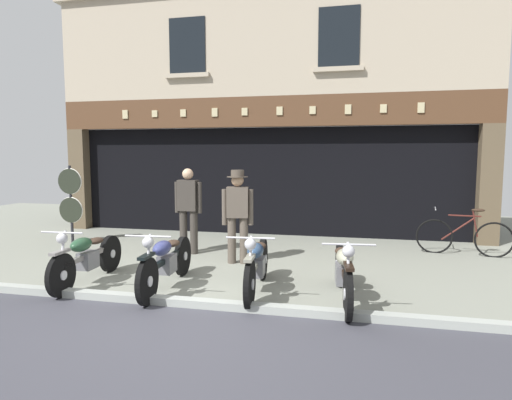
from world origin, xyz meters
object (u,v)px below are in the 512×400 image
object	(u,v)px
advert_board_near	(335,158)
tyre_sign_pole	(70,197)
motorcycle_center_left	(166,260)
shopkeeper_center	(238,211)
leaning_bicycle	(464,236)
salesman_left	(188,207)
motorcycle_center	(257,263)
motorcycle_center_right	(344,270)
motorcycle_left	(87,257)
advert_board_far	(384,156)

from	to	relation	value
advert_board_near	tyre_sign_pole	bearing A→B (deg)	-160.40
motorcycle_center_left	shopkeeper_center	world-z (taller)	shopkeeper_center
shopkeeper_center	tyre_sign_pole	world-z (taller)	tyre_sign_pole
leaning_bicycle	salesman_left	bearing A→B (deg)	109.76
tyre_sign_pole	leaning_bicycle	xyz separation A→B (m)	(8.21, 0.58, -0.65)
motorcycle_center	motorcycle_center_right	distance (m)	1.20
salesman_left	leaning_bicycle	xyz separation A→B (m)	(5.27, 1.04, -0.56)
shopkeeper_center	leaning_bicycle	size ratio (longest dim) A/B	0.97
motorcycle_center_left	motorcycle_center	size ratio (longest dim) A/B	1.05
motorcycle_left	leaning_bicycle	size ratio (longest dim) A/B	1.12
motorcycle_center_right	leaning_bicycle	world-z (taller)	leaning_bicycle
advert_board_far	motorcycle_center_left	bearing A→B (deg)	-125.02
shopkeeper_center	leaning_bicycle	bearing A→B (deg)	-169.63
motorcycle_center	leaning_bicycle	distance (m)	4.65
motorcycle_center_right	advert_board_far	bearing A→B (deg)	-105.19
salesman_left	advert_board_far	distance (m)	4.65
motorcycle_center	salesman_left	bearing A→B (deg)	-53.44
tyre_sign_pole	advert_board_near	world-z (taller)	advert_board_near
motorcycle_center_left	salesman_left	xyz separation A→B (m)	(-0.53, 2.23, 0.51)
tyre_sign_pole	advert_board_near	xyz separation A→B (m)	(5.66, 2.01, 0.85)
motorcycle_center_left	tyre_sign_pole	world-z (taller)	tyre_sign_pole
motorcycle_center_left	motorcycle_left	bearing A→B (deg)	-3.16
motorcycle_left	tyre_sign_pole	size ratio (longest dim) A/B	1.13
motorcycle_center	leaning_bicycle	xyz separation A→B (m)	(3.43, 3.15, -0.05)
motorcycle_center	advert_board_near	world-z (taller)	advert_board_near
motorcycle_center_left	motorcycle_center	distance (m)	1.32
advert_board_near	salesman_left	bearing A→B (deg)	-137.72
motorcycle_center_right	tyre_sign_pole	size ratio (longest dim) A/B	1.19
tyre_sign_pole	advert_board_far	xyz separation A→B (m)	(6.76, 2.01, 0.89)
advert_board_near	leaning_bicycle	size ratio (longest dim) A/B	0.59
advert_board_near	advert_board_far	distance (m)	1.10
motorcycle_center_left	leaning_bicycle	world-z (taller)	leaning_bicycle
advert_board_far	motorcycle_center_right	bearing A→B (deg)	-99.39
shopkeeper_center	motorcycle_center_left	bearing A→B (deg)	59.21
motorcycle_left	salesman_left	world-z (taller)	salesman_left
salesman_left	advert_board_near	xyz separation A→B (m)	(2.72, 2.47, 0.93)
motorcycle_left	leaning_bicycle	world-z (taller)	leaning_bicycle
motorcycle_center_left	motorcycle_center	bearing A→B (deg)	-178.73
advert_board_far	leaning_bicycle	xyz separation A→B (m)	(1.45, -1.43, -1.54)
salesman_left	advert_board_far	bearing A→B (deg)	-145.24
motorcycle_left	motorcycle_center	size ratio (longest dim) A/B	0.98
motorcycle_center	advert_board_far	world-z (taller)	advert_board_far
salesman_left	motorcycle_left	bearing A→B (deg)	73.31
motorcycle_left	advert_board_near	size ratio (longest dim) A/B	1.88
motorcycle_left	advert_board_far	xyz separation A→B (m)	(4.57, 4.71, 1.49)
motorcycle_center	leaning_bicycle	size ratio (longest dim) A/B	1.14
salesman_left	advert_board_near	distance (m)	3.79
motorcycle_left	salesman_left	bearing A→B (deg)	-111.00
motorcycle_center_left	salesman_left	bearing A→B (deg)	-80.44
motorcycle_center_left	motorcycle_center_right	bearing A→B (deg)	176.35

